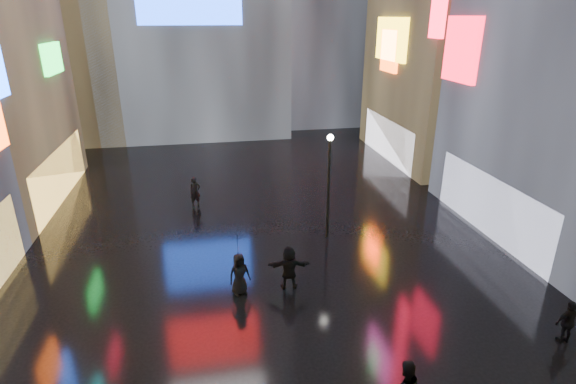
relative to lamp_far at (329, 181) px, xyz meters
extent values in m
plane|color=black|center=(-3.12, 1.86, -2.94)|extent=(140.00, 140.00, 0.00)
cube|color=#FFC659|center=(-14.22, 7.86, -1.44)|extent=(0.20, 10.00, 3.00)
cube|color=#1AEC40|center=(-13.97, 9.68, 4.97)|extent=(0.25, 3.00, 1.71)
cube|color=white|center=(7.98, -1.14, -1.44)|extent=(0.20, 9.00, 3.00)
cube|color=#FF0C25|center=(7.73, 2.98, 5.64)|extent=(0.25, 2.99, 3.26)
cube|color=white|center=(7.98, 11.86, -1.44)|extent=(0.20, 9.00, 3.00)
cube|color=yellow|center=(7.73, 12.18, 5.71)|extent=(0.25, 4.92, 2.91)
cube|color=#FF480C|center=(7.73, 12.30, 4.90)|extent=(0.25, 2.63, 2.87)
cylinder|color=black|center=(0.00, 0.00, -0.44)|extent=(0.16, 0.16, 5.00)
sphere|color=white|center=(0.00, 0.00, 2.11)|extent=(0.30, 0.30, 0.30)
imported|color=black|center=(5.81, -8.90, -2.15)|extent=(0.93, 0.39, 1.58)
imported|color=black|center=(-4.65, -4.05, -2.08)|extent=(0.96, 0.76, 1.73)
imported|color=black|center=(-2.68, -4.01, -2.03)|extent=(1.74, 0.74, 1.82)
imported|color=black|center=(-6.38, 5.14, -2.09)|extent=(0.73, 0.60, 1.71)
imported|color=black|center=(-4.65, -4.05, -0.77)|extent=(1.38, 1.38, 0.89)
camera|label=1|loc=(-5.58, -19.19, 7.31)|focal=28.00mm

